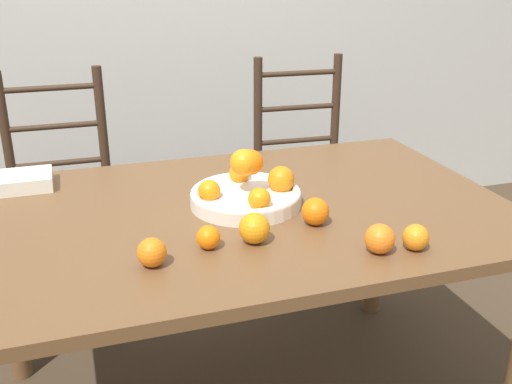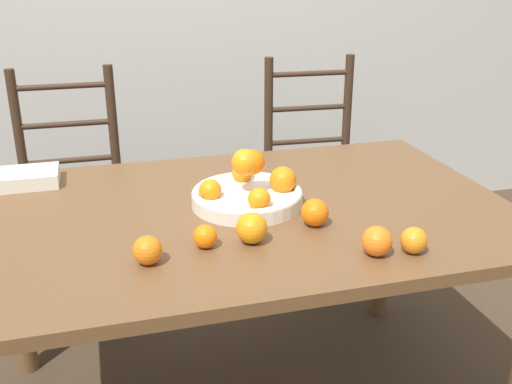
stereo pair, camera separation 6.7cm
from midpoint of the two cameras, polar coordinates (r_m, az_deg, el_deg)
name	(u,v)px [view 2 (the right image)]	position (r m, az deg, el deg)	size (l,w,h in m)	color
dining_table	(241,236)	(1.80, -0.35, -4.24)	(1.59, 1.02, 0.75)	brown
fruit_bowl	(248,191)	(1.77, 0.37, 0.07)	(0.33, 0.33, 0.17)	silver
orange_loose_0	(205,236)	(1.52, -3.60, -4.26)	(0.06, 0.06, 0.06)	orange
orange_loose_1	(252,228)	(1.54, 0.84, -3.48)	(0.08, 0.08, 0.08)	orange
orange_loose_2	(315,212)	(1.64, 6.80, -1.96)	(0.08, 0.08, 0.08)	orange
orange_loose_3	(148,250)	(1.45, -8.99, -5.52)	(0.07, 0.07, 0.07)	orange
orange_loose_4	(414,240)	(1.55, 16.01, -4.46)	(0.07, 0.07, 0.07)	orange
orange_loose_5	(377,241)	(1.51, 12.70, -4.59)	(0.08, 0.08, 0.08)	orange
chair_left	(74,204)	(2.59, -16.26, -1.14)	(0.42, 0.40, 1.02)	#382619
chair_right	(315,180)	(2.77, 6.34, 1.09)	(0.44, 0.42, 1.02)	#382619
book_stack	(24,178)	(2.06, -20.36, 1.25)	(0.22, 0.15, 0.05)	silver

